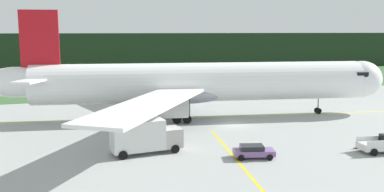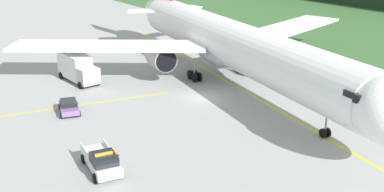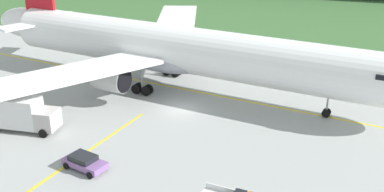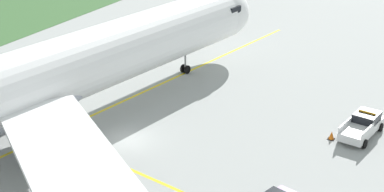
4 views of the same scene
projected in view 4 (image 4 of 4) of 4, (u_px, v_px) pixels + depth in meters
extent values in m
plane|color=#9DA09E|center=(127.00, 140.00, 48.03)|extent=(320.00, 320.00, 0.00)
cube|color=yellow|center=(52.00, 134.00, 49.08)|extent=(75.22, 13.53, 0.01)
cylinder|color=white|center=(46.00, 77.00, 47.01)|extent=(47.95, 13.81, 5.63)
ellipsoid|color=white|center=(223.00, 13.00, 65.03)|extent=(7.08, 6.62, 5.63)
ellipsoid|color=#A6A9B9|center=(24.00, 104.00, 45.91)|extent=(13.65, 8.04, 3.10)
cube|color=black|center=(216.00, 6.00, 63.68)|extent=(2.70, 5.58, 0.70)
cube|color=white|center=(83.00, 183.00, 33.63)|extent=(19.16, 23.69, 0.35)
cylinder|color=#AFAFAF|center=(62.00, 152.00, 39.92)|extent=(4.27, 3.59, 2.97)
cylinder|color=black|center=(84.00, 141.00, 41.33)|extent=(0.59, 2.71, 2.73)
cylinder|color=gray|center=(185.00, 59.00, 61.50)|extent=(0.20, 0.20, 2.38)
cylinder|color=black|center=(183.00, 68.00, 62.13)|extent=(0.92, 0.37, 0.90)
cylinder|color=black|center=(187.00, 69.00, 61.83)|extent=(0.92, 0.37, 0.90)
cylinder|color=black|center=(1.00, 128.00, 48.78)|extent=(1.23, 0.50, 1.20)
cylinder|color=gray|center=(46.00, 142.00, 43.86)|extent=(0.28, 0.28, 2.38)
cylinder|color=black|center=(52.00, 151.00, 45.03)|extent=(1.23, 0.50, 1.20)
cylinder|color=black|center=(57.00, 154.00, 44.64)|extent=(1.23, 0.50, 1.20)
cylinder|color=black|center=(37.00, 158.00, 44.02)|extent=(1.23, 0.50, 1.20)
cylinder|color=black|center=(43.00, 161.00, 43.63)|extent=(1.23, 0.50, 1.20)
cube|color=silver|center=(361.00, 128.00, 48.41)|extent=(5.68, 2.79, 0.70)
cube|color=black|center=(367.00, 117.00, 48.86)|extent=(2.43, 2.16, 0.70)
cube|color=silver|center=(345.00, 125.00, 47.74)|extent=(2.60, 0.48, 0.45)
cube|color=silver|center=(368.00, 131.00, 46.69)|extent=(2.60, 0.48, 0.45)
cube|color=orange|center=(367.00, 112.00, 48.68)|extent=(0.40, 1.43, 0.16)
cylinder|color=black|center=(358.00, 121.00, 50.48)|extent=(0.79, 0.35, 0.76)
cylinder|color=black|center=(381.00, 127.00, 49.36)|extent=(0.79, 0.35, 0.76)
cylinder|color=black|center=(340.00, 137.00, 47.75)|extent=(0.79, 0.35, 0.76)
cylinder|color=black|center=(365.00, 144.00, 46.62)|extent=(0.79, 0.35, 0.76)
cube|color=black|center=(331.00, 139.00, 48.18)|extent=(0.58, 0.58, 0.03)
cone|color=orange|center=(332.00, 135.00, 48.03)|extent=(0.45, 0.45, 0.70)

